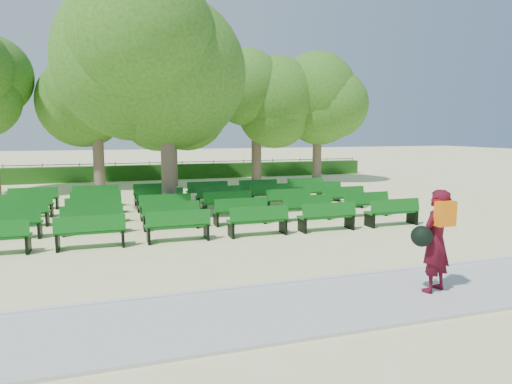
# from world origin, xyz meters

# --- Properties ---
(ground) EXTENTS (120.00, 120.00, 0.00)m
(ground) POSITION_xyz_m (0.00, 0.00, 0.00)
(ground) COLOR beige
(paving) EXTENTS (30.00, 2.20, 0.06)m
(paving) POSITION_xyz_m (0.00, -7.40, 0.03)
(paving) COLOR #B7B7B2
(paving) RESTS_ON ground
(curb) EXTENTS (30.00, 0.12, 0.10)m
(curb) POSITION_xyz_m (0.00, -6.25, 0.05)
(curb) COLOR silver
(curb) RESTS_ON ground
(hedge) EXTENTS (26.00, 0.70, 0.90)m
(hedge) POSITION_xyz_m (0.00, 14.00, 0.45)
(hedge) COLOR #1D4E14
(hedge) RESTS_ON ground
(fence) EXTENTS (26.00, 0.10, 1.02)m
(fence) POSITION_xyz_m (0.00, 14.40, 0.00)
(fence) COLOR black
(fence) RESTS_ON ground
(tree_line) EXTENTS (21.80, 6.80, 7.04)m
(tree_line) POSITION_xyz_m (0.00, 10.00, 0.00)
(tree_line) COLOR #3B721E
(tree_line) RESTS_ON ground
(bench_array) EXTENTS (1.72, 0.58, 1.08)m
(bench_array) POSITION_xyz_m (-0.59, 1.28, 0.09)
(bench_array) COLOR #105D15
(bench_array) RESTS_ON ground
(tree_among) EXTENTS (5.39, 5.39, 7.43)m
(tree_among) POSITION_xyz_m (-1.45, 1.68, 4.98)
(tree_among) COLOR brown
(tree_among) RESTS_ON ground
(person) EXTENTS (0.93, 0.67, 1.86)m
(person) POSITION_xyz_m (2.08, -7.49, 1.02)
(person) COLOR #460A17
(person) RESTS_ON ground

